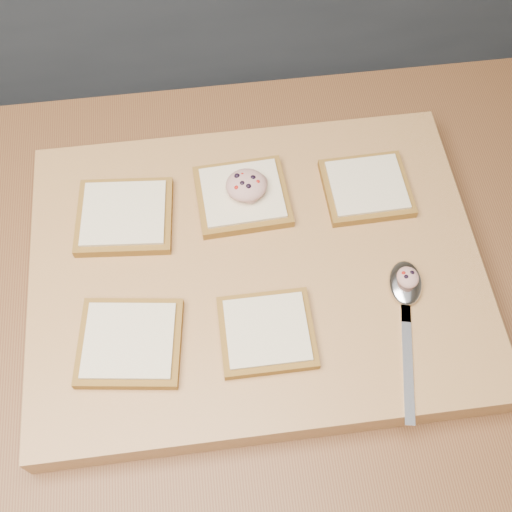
{
  "coord_description": "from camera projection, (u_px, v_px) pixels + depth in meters",
  "views": [
    {
      "loc": [
        0.09,
        -0.32,
        1.64
      ],
      "look_at": [
        0.14,
        0.06,
        0.96
      ],
      "focal_mm": 45.0,
      "sensor_mm": 36.0,
      "label": 1
    }
  ],
  "objects": [
    {
      "name": "ground",
      "position": [
        202.0,
        471.0,
        1.59
      ],
      "size": [
        4.0,
        4.0,
        0.0
      ],
      "primitive_type": "plane",
      "color": "#515459",
      "rests_on": "ground"
    },
    {
      "name": "island_counter",
      "position": [
        185.0,
        423.0,
        1.19
      ],
      "size": [
        2.0,
        0.8,
        0.9
      ],
      "color": "slate",
      "rests_on": "ground"
    },
    {
      "name": "cutting_board",
      "position": [
        256.0,
        271.0,
        0.82
      ],
      "size": [
        0.56,
        0.43,
        0.04
      ],
      "primitive_type": "cube",
      "color": "tan",
      "rests_on": "island_counter"
    },
    {
      "name": "bread_far_left",
      "position": [
        125.0,
        216.0,
        0.82
      ],
      "size": [
        0.13,
        0.12,
        0.02
      ],
      "color": "olive",
      "rests_on": "cutting_board"
    },
    {
      "name": "bread_far_center",
      "position": [
        242.0,
        196.0,
        0.84
      ],
      "size": [
        0.12,
        0.11,
        0.02
      ],
      "color": "olive",
      "rests_on": "cutting_board"
    },
    {
      "name": "bread_far_right",
      "position": [
        367.0,
        188.0,
        0.84
      ],
      "size": [
        0.11,
        0.1,
        0.02
      ],
      "color": "olive",
      "rests_on": "cutting_board"
    },
    {
      "name": "bread_near_left",
      "position": [
        130.0,
        342.0,
        0.74
      ],
      "size": [
        0.13,
        0.12,
        0.02
      ],
      "color": "olive",
      "rests_on": "cutting_board"
    },
    {
      "name": "bread_near_center",
      "position": [
        267.0,
        332.0,
        0.74
      ],
      "size": [
        0.11,
        0.1,
        0.02
      ],
      "color": "olive",
      "rests_on": "cutting_board"
    },
    {
      "name": "tuna_salad_dollop",
      "position": [
        246.0,
        185.0,
        0.82
      ],
      "size": [
        0.05,
        0.05,
        0.03
      ],
      "color": "tan",
      "rests_on": "bread_far_center"
    },
    {
      "name": "spoon",
      "position": [
        406.0,
        294.0,
        0.77
      ],
      "size": [
        0.07,
        0.2,
        0.01
      ],
      "color": "silver",
      "rests_on": "cutting_board"
    },
    {
      "name": "spoon_salad",
      "position": [
        408.0,
        277.0,
        0.76
      ],
      "size": [
        0.03,
        0.03,
        0.02
      ],
      "color": "tan",
      "rests_on": "spoon"
    }
  ]
}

